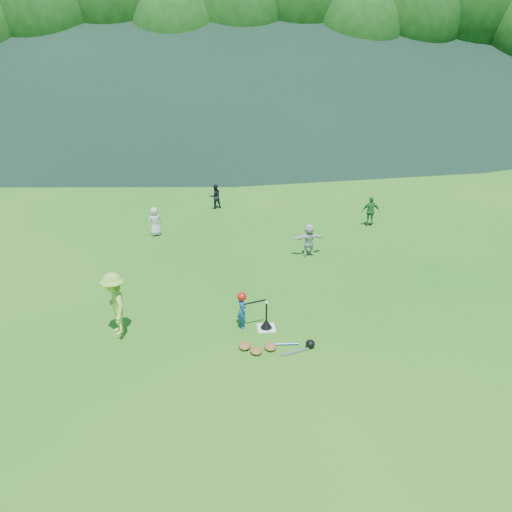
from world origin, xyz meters
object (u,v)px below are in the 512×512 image
(fielder_b, at_px, (215,196))
(batter_child, at_px, (242,310))
(fielder_c, at_px, (371,211))
(equipment_pile, at_px, (271,347))
(fielder_a, at_px, (155,222))
(fielder_d, at_px, (309,240))
(home_plate, at_px, (266,328))
(adult_coach, at_px, (115,304))
(batting_tee, at_px, (266,324))

(fielder_b, bearing_deg, batter_child, 74.92)
(fielder_c, bearing_deg, batter_child, 52.74)
(fielder_c, xyz_separation_m, equipment_pile, (-4.93, -7.94, -0.52))
(fielder_a, distance_m, fielder_d, 5.78)
(home_plate, relative_size, adult_coach, 0.28)
(fielder_a, bearing_deg, adult_coach, 59.76)
(home_plate, relative_size, fielder_d, 0.40)
(batter_child, bearing_deg, equipment_pile, -163.63)
(fielder_a, relative_size, equipment_pile, 0.59)
(fielder_b, relative_size, batting_tee, 1.55)
(batting_tee, bearing_deg, fielder_c, 54.97)
(batter_child, height_order, equipment_pile, batter_child)
(fielder_b, bearing_deg, equipment_pile, 77.80)
(fielder_d, height_order, batting_tee, fielder_d)
(batter_child, xyz_separation_m, fielder_a, (-2.68, 6.72, 0.06))
(fielder_c, height_order, equipment_pile, fielder_c)
(adult_coach, relative_size, fielder_b, 1.53)
(adult_coach, bearing_deg, fielder_a, 158.23)
(home_plate, bearing_deg, fielder_b, 95.72)
(fielder_b, xyz_separation_m, fielder_d, (2.95, -5.39, 0.04))
(adult_coach, height_order, fielder_b, adult_coach)
(equipment_pile, bearing_deg, fielder_b, 95.15)
(batter_child, distance_m, fielder_d, 5.00)
(fielder_a, bearing_deg, fielder_d, 128.41)
(batter_child, distance_m, fielder_b, 9.70)
(fielder_a, bearing_deg, fielder_c, 154.33)
(batter_child, relative_size, fielder_d, 0.84)
(adult_coach, bearing_deg, fielder_c, 110.13)
(equipment_pile, bearing_deg, fielder_d, 69.70)
(fielder_b, bearing_deg, batting_tee, 78.38)
(fielder_a, bearing_deg, batter_child, 84.95)
(home_plate, distance_m, batter_child, 0.77)
(fielder_a, xyz_separation_m, fielder_d, (5.24, -2.43, 0.03))
(home_plate, distance_m, fielder_a, 7.61)
(batter_child, bearing_deg, fielder_a, 9.17)
(fielder_b, bearing_deg, fielder_d, 101.32)
(fielder_a, distance_m, fielder_c, 8.19)
(equipment_pile, bearing_deg, home_plate, 89.05)
(batting_tee, bearing_deg, fielder_a, 115.56)
(home_plate, bearing_deg, fielder_c, 54.97)
(fielder_d, bearing_deg, batting_tee, 58.24)
(adult_coach, relative_size, equipment_pile, 0.90)
(fielder_b, bearing_deg, fielder_a, 34.97)
(equipment_pile, bearing_deg, fielder_c, 58.17)
(batter_child, relative_size, batting_tee, 1.40)
(fielder_b, height_order, fielder_d, fielder_d)
(home_plate, xyz_separation_m, fielder_c, (4.91, 7.01, 0.58))
(fielder_a, xyz_separation_m, fielder_b, (2.29, 2.97, -0.01))
(home_plate, distance_m, fielder_d, 4.87)
(batter_child, relative_size, adult_coach, 0.59)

